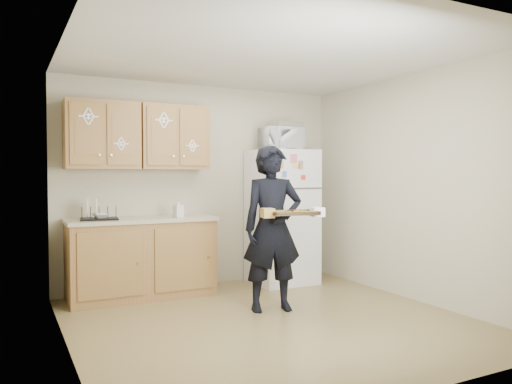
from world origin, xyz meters
TOP-DOWN VIEW (x-y plane):
  - floor at (0.00, 0.00)m, footprint 3.60×3.60m
  - ceiling at (0.00, 0.00)m, footprint 3.60×3.60m
  - wall_back at (0.00, 1.80)m, footprint 3.60×0.04m
  - wall_front at (0.00, -1.80)m, footprint 3.60×0.04m
  - wall_left at (-1.80, 0.00)m, footprint 0.04×3.60m
  - wall_right at (1.80, 0.00)m, footprint 0.04×3.60m
  - refrigerator at (0.95, 1.43)m, footprint 0.75×0.70m
  - base_cabinet at (-0.85, 1.48)m, footprint 1.60×0.60m
  - countertop at (-0.85, 1.48)m, footprint 1.64×0.64m
  - upper_cab_left at (-1.25, 1.61)m, footprint 0.80×0.33m
  - upper_cab_right at (-0.43, 1.61)m, footprint 0.80×0.33m
  - cereal_box at (1.47, 1.67)m, footprint 0.20×0.07m
  - person at (0.20, 0.33)m, footprint 0.68×0.52m
  - baking_tray at (0.27, 0.04)m, footprint 0.51×0.42m
  - pizza_front_left at (0.15, -0.01)m, footprint 0.15×0.15m
  - pizza_front_right at (0.35, -0.06)m, footprint 0.15×0.15m
  - pizza_back_left at (0.18, 0.13)m, footprint 0.15×0.15m
  - pizza_back_right at (0.38, 0.09)m, footprint 0.15×0.15m
  - microwave at (0.91, 1.38)m, footprint 0.52×0.36m
  - foil_pan at (1.01, 1.41)m, footprint 0.36×0.26m
  - dish_rack at (-1.32, 1.45)m, footprint 0.43×0.34m
  - bowl at (-1.30, 1.45)m, footprint 0.20×0.20m
  - soap_bottle at (-0.45, 1.38)m, footprint 0.11×0.12m

SIDE VIEW (x-z plane):
  - floor at x=0.00m, z-range 0.00..0.00m
  - cereal_box at x=1.47m, z-range 0.00..0.32m
  - base_cabinet at x=-0.85m, z-range 0.00..0.86m
  - person at x=0.20m, z-range 0.00..1.68m
  - refrigerator at x=0.95m, z-range 0.00..1.70m
  - countertop at x=-0.85m, z-range 0.86..0.90m
  - bowl at x=-1.30m, z-range 0.92..0.97m
  - dish_rack at x=-1.32m, z-range 0.90..1.06m
  - soap_bottle at x=-0.45m, z-range 0.90..1.11m
  - baking_tray at x=0.27m, z-range 0.99..1.03m
  - pizza_front_left at x=0.15m, z-range 1.02..1.04m
  - pizza_front_right at x=0.35m, z-range 1.02..1.04m
  - pizza_back_left at x=0.18m, z-range 1.02..1.04m
  - pizza_back_right at x=0.38m, z-range 1.02..1.04m
  - wall_back at x=0.00m, z-range 0.00..2.50m
  - wall_front at x=0.00m, z-range 0.00..2.50m
  - wall_left at x=-1.80m, z-range 0.00..2.50m
  - wall_right at x=1.80m, z-range 0.00..2.50m
  - upper_cab_left at x=-1.25m, z-range 1.45..2.20m
  - upper_cab_right at x=-0.43m, z-range 1.45..2.20m
  - microwave at x=0.91m, z-range 1.70..1.98m
  - foil_pan at x=1.01m, z-range 1.98..2.06m
  - ceiling at x=0.00m, z-range 2.50..2.50m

